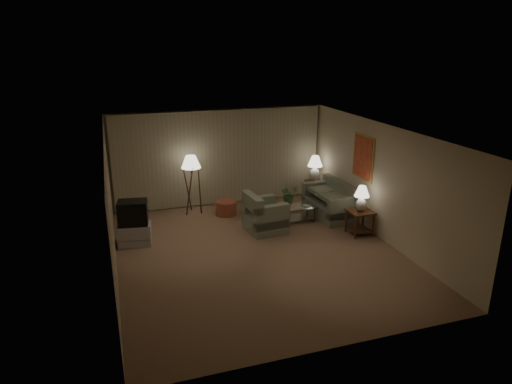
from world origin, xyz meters
TOP-DOWN VIEW (x-y plane):
  - ground at (0.00, 0.00)m, footprint 7.00×7.00m
  - room_shell at (0.02, 1.51)m, footprint 6.04×7.02m
  - sofa at (2.50, 1.56)m, footprint 1.70×0.93m
  - armchair at (0.55, 1.12)m, footprint 1.09×1.06m
  - side_table_near at (2.65, 0.21)m, footprint 0.56×0.56m
  - side_table_far at (2.65, 2.81)m, footprint 0.46×0.39m
  - table_lamp_near at (2.65, 0.21)m, footprint 0.36×0.36m
  - table_lamp_far at (2.65, 2.81)m, footprint 0.43×0.43m
  - coffee_table at (1.46, 1.46)m, footprint 1.11×0.60m
  - tv_cabinet at (-2.55, 1.29)m, footprint 0.87×0.67m
  - crt_tv at (-2.55, 1.29)m, footprint 0.78×0.65m
  - floor_lamp at (-0.91, 2.88)m, footprint 0.52×0.52m
  - ottoman at (-0.08, 2.49)m, footprint 0.72×0.72m
  - vase at (1.31, 1.46)m, footprint 0.16×0.16m
  - flowers at (1.31, 1.46)m, footprint 0.52×0.47m
  - book at (1.71, 1.36)m, footprint 0.21×0.24m

SIDE VIEW (x-z plane):
  - ground at x=0.00m, z-range 0.00..0.00m
  - ottoman at x=-0.08m, z-range 0.00..0.37m
  - tv_cabinet at x=-2.55m, z-range 0.00..0.50m
  - coffee_table at x=1.46m, z-range 0.07..0.48m
  - sofa at x=2.50m, z-range 0.00..0.73m
  - armchair at x=0.55m, z-range 0.00..0.77m
  - side_table_far at x=2.65m, z-range 0.09..0.69m
  - side_table_near at x=2.65m, z-range 0.11..0.71m
  - book at x=1.71m, z-range 0.41..0.43m
  - vase at x=1.31m, z-range 0.41..0.55m
  - crt_tv at x=-2.55m, z-range 0.50..1.05m
  - flowers at x=1.31m, z-range 0.55..1.03m
  - floor_lamp at x=-0.91m, z-range 0.04..1.63m
  - table_lamp_near at x=2.65m, z-range 0.66..1.28m
  - table_lamp_far at x=2.65m, z-range 0.67..1.41m
  - room_shell at x=0.02m, z-range 0.39..3.11m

